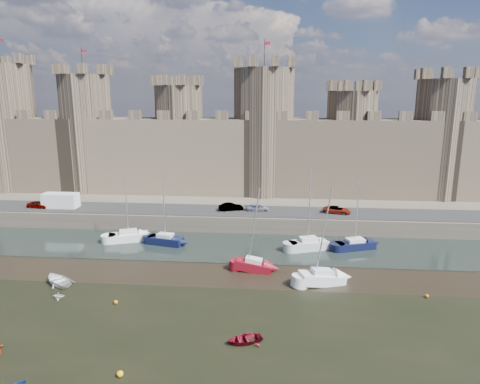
{
  "coord_description": "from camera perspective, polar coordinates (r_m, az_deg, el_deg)",
  "views": [
    {
      "loc": [
        4.58,
        -32.19,
        20.71
      ],
      "look_at": [
        -0.14,
        22.0,
        8.41
      ],
      "focal_mm": 32.0,
      "sensor_mm": 36.0,
      "label": 1
    }
  ],
  "objects": [
    {
      "name": "ground",
      "position": [
        38.55,
        -2.8,
        -19.77
      ],
      "size": [
        160.0,
        160.0,
        0.0
      ],
      "primitive_type": "plane",
      "color": "black",
      "rests_on": "ground"
    },
    {
      "name": "water_channel",
      "position": [
        60.05,
        0.3,
        -7.39
      ],
      "size": [
        160.0,
        12.0,
        0.08
      ],
      "primitive_type": "cube",
      "color": "black",
      "rests_on": "ground"
    },
    {
      "name": "quay",
      "position": [
        94.33,
        2.08,
        0.83
      ],
      "size": [
        160.0,
        60.0,
        2.5
      ],
      "primitive_type": "cube",
      "color": "#4C443A",
      "rests_on": "ground"
    },
    {
      "name": "road",
      "position": [
        68.79,
        0.98,
        -2.56
      ],
      "size": [
        160.0,
        7.0,
        0.1
      ],
      "primitive_type": "cube",
      "color": "black",
      "rests_on": "quay"
    },
    {
      "name": "castle",
      "position": [
        80.87,
        1.25,
        6.33
      ],
      "size": [
        108.5,
        11.0,
        29.0
      ],
      "color": "#42382B",
      "rests_on": "quay"
    },
    {
      "name": "car_0",
      "position": [
        78.03,
        -25.32,
        -1.53
      ],
      "size": [
        3.8,
        1.89,
        1.24
      ],
      "primitive_type": "imported",
      "rotation": [
        0.0,
        0.0,
        1.45
      ],
      "color": "gray",
      "rests_on": "quay"
    },
    {
      "name": "car_1",
      "position": [
        69.03,
        -1.22,
        -2.0
      ],
      "size": [
        4.12,
        2.55,
        1.28
      ],
      "primitive_type": "imported",
      "rotation": [
        0.0,
        0.0,
        1.9
      ],
      "color": "gray",
      "rests_on": "quay"
    },
    {
      "name": "car_2",
      "position": [
        68.87,
        2.36,
        -2.12
      ],
      "size": [
        3.85,
        1.7,
        1.1
      ],
      "primitive_type": "imported",
      "rotation": [
        0.0,
        0.0,
        1.61
      ],
      "color": "gray",
      "rests_on": "quay"
    },
    {
      "name": "car_3",
      "position": [
        69.07,
        12.8,
        -2.36
      ],
      "size": [
        4.64,
        3.01,
        1.19
      ],
      "primitive_type": "imported",
      "rotation": [
        0.0,
        0.0,
        1.31
      ],
      "color": "gray",
      "rests_on": "quay"
    },
    {
      "name": "van",
      "position": [
        76.57,
        -22.79,
        -1.07
      ],
      "size": [
        5.69,
        2.29,
        2.48
      ],
      "primitive_type": "cube",
      "rotation": [
        0.0,
        0.0,
        -0.0
      ],
      "color": "silver",
      "rests_on": "quay"
    },
    {
      "name": "sailboat_0",
      "position": [
        64.33,
        -14.65,
        -5.71
      ],
      "size": [
        5.94,
        3.89,
        10.36
      ],
      "rotation": [
        0.0,
        0.0,
        0.34
      ],
      "color": "silver",
      "rests_on": "ground"
    },
    {
      "name": "sailboat_1",
      "position": [
        61.79,
        -9.91,
        -6.26
      ],
      "size": [
        5.29,
        2.98,
        10.0
      ],
      "rotation": [
        0.0,
        0.0,
        -0.22
      ],
      "color": "black",
      "rests_on": "ground"
    },
    {
      "name": "sailboat_2",
      "position": [
        59.58,
        9.07,
        -6.86
      ],
      "size": [
        5.62,
        3.69,
        11.32
      ],
      "rotation": [
        0.0,
        0.0,
        0.34
      ],
      "color": "silver",
      "rests_on": "ground"
    },
    {
      "name": "sailboat_3",
      "position": [
        61.27,
        15.08,
        -6.73
      ],
      "size": [
        5.82,
        3.84,
        9.51
      ],
      "rotation": [
        0.0,
        0.0,
        0.35
      ],
      "color": "black",
      "rests_on": "ground"
    },
    {
      "name": "sailboat_4",
      "position": [
        52.29,
        1.84,
        -9.7
      ],
      "size": [
        4.56,
        2.16,
        10.29
      ],
      "rotation": [
        0.0,
        0.0,
        -0.1
      ],
      "color": "maroon",
      "rests_on": "ground"
    },
    {
      "name": "sailboat_5",
      "position": [
        49.71,
        10.84,
        -11.12
      ],
      "size": [
        5.54,
        3.53,
        11.15
      ],
      "rotation": [
        0.0,
        0.0,
        0.32
      ],
      "color": "white",
      "rests_on": "ground"
    },
    {
      "name": "dinghy_3",
      "position": [
        49.59,
        -23.01,
        -12.59
      ],
      "size": [
        1.42,
        1.27,
        0.67
      ],
      "primitive_type": "imported",
      "rotation": [
        1.57,
        0.0,
        1.71
      ],
      "color": "silver",
      "rests_on": "ground"
    },
    {
      "name": "dinghy_4",
      "position": [
        38.71,
        0.56,
        -19.03
      ],
      "size": [
        3.76,
        3.26,
        0.65
      ],
      "primitive_type": "imported",
      "rotation": [
        1.57,
        0.0,
        5.09
      ],
      "color": "maroon",
      "rests_on": "ground"
    },
    {
      "name": "dinghy_6",
      "position": [
        53.01,
        -23.03,
        -10.86
      ],
      "size": [
        4.76,
        4.49,
        0.8
      ],
      "primitive_type": "imported",
      "rotation": [
        1.57,
        0.0,
        4.1
      ],
      "color": "silver",
      "rests_on": "ground"
    },
    {
      "name": "buoy_1",
      "position": [
        46.53,
        -16.23,
        -13.92
      ],
      "size": [
        0.44,
        0.44,
        0.44
      ],
      "primitive_type": "sphere",
      "color": "orange",
      "rests_on": "ground"
    },
    {
      "name": "buoy_3",
      "position": [
        50.03,
        23.65,
        -12.6
      ],
      "size": [
        0.4,
        0.4,
        0.4
      ],
      "primitive_type": "sphere",
      "color": "orange",
      "rests_on": "ground"
    },
    {
      "name": "buoy_4",
      "position": [
        36.1,
        -15.7,
        -22.31
      ],
      "size": [
        0.51,
        0.51,
        0.51
      ],
      "primitive_type": "sphere",
      "color": "#F6B30A",
      "rests_on": "ground"
    }
  ]
}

